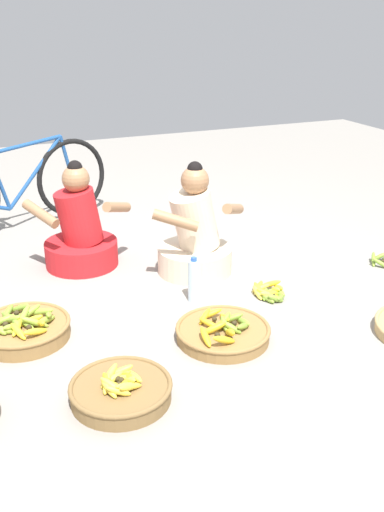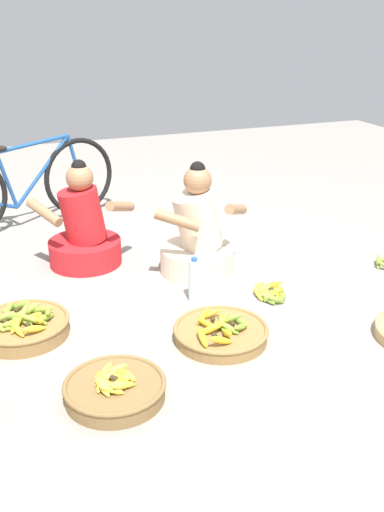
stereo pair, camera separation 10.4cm
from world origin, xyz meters
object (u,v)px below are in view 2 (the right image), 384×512
at_px(vendor_woman_behind, 84,232).
at_px(water_bottle, 194,280).
at_px(banana_basket_back_left, 221,332).
at_px(bicycle_leaning, 26,185).
at_px(banana_basket_front_right, 115,388).
at_px(vendor_woman_front, 198,238).
at_px(banana_basket_mid_left, 23,326).
at_px(loose_bananas_back_center, 270,293).

height_order(vendor_woman_behind, water_bottle, vendor_woman_behind).
bearing_deg(vendor_woman_behind, banana_basket_back_left, -70.15).
distance_m(bicycle_leaning, banana_basket_front_right, 2.63).
distance_m(banana_basket_back_left, water_bottle, 0.51).
relative_size(vendor_woman_front, bicycle_leaning, 0.49).
bearing_deg(vendor_woman_behind, water_bottle, -58.29).
distance_m(vendor_woman_behind, bicycle_leaning, 1.02).
relative_size(vendor_woman_front, banana_basket_mid_left, 1.51).
height_order(vendor_woman_front, vendor_woman_behind, vendor_woman_front).
bearing_deg(loose_bananas_back_center, banana_basket_mid_left, 176.76).
bearing_deg(bicycle_leaning, vendor_woman_front, -54.73).
bearing_deg(water_bottle, loose_bananas_back_center, -15.81).
xyz_separation_m(banana_basket_back_left, banana_basket_front_right, (-0.69, -0.30, 0.01)).
relative_size(vendor_woman_front, water_bottle, 2.63).
bearing_deg(bicycle_leaning, banana_basket_back_left, -71.65).
height_order(vendor_woman_front, loose_bananas_back_center, vendor_woman_front).
bearing_deg(water_bottle, bicycle_leaning, 113.89).
bearing_deg(banana_basket_mid_left, bicycle_leaning, 82.08).
height_order(vendor_woman_front, water_bottle, vendor_woman_front).
relative_size(vendor_woman_behind, bicycle_leaning, 0.48).
xyz_separation_m(banana_basket_mid_left, loose_bananas_back_center, (1.54, -0.09, -0.03)).
relative_size(banana_basket_back_left, banana_basket_mid_left, 1.02).
xyz_separation_m(vendor_woman_front, bicycle_leaning, (-0.99, 1.40, 0.11)).
relative_size(banana_basket_back_left, loose_bananas_back_center, 1.84).
bearing_deg(water_bottle, vendor_woman_behind, 121.71).
xyz_separation_m(bicycle_leaning, water_bottle, (0.80, -1.81, -0.22)).
height_order(banana_basket_back_left, loose_bananas_back_center, banana_basket_back_left).
height_order(vendor_woman_behind, loose_bananas_back_center, vendor_woman_behind).
height_order(vendor_woman_behind, bicycle_leaning, vendor_woman_behind).
xyz_separation_m(vendor_woman_front, loose_bananas_back_center, (0.29, -0.55, -0.22)).
xyz_separation_m(vendor_woman_front, water_bottle, (-0.19, -0.41, -0.11)).
bearing_deg(vendor_woman_front, banana_basket_front_right, -126.82).
height_order(banana_basket_back_left, water_bottle, water_bottle).
height_order(bicycle_leaning, loose_bananas_back_center, bicycle_leaning).
relative_size(banana_basket_mid_left, water_bottle, 1.74).
relative_size(vendor_woman_behind, water_bottle, 2.56).
distance_m(banana_basket_mid_left, water_bottle, 1.06).
bearing_deg(vendor_woman_front, bicycle_leaning, 125.27).
relative_size(banana_basket_back_left, water_bottle, 1.78).
bearing_deg(banana_basket_back_left, banana_basket_front_right, -156.05).
distance_m(vendor_woman_behind, banana_basket_mid_left, 1.06).
distance_m(banana_basket_front_right, loose_bananas_back_center, 1.37).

